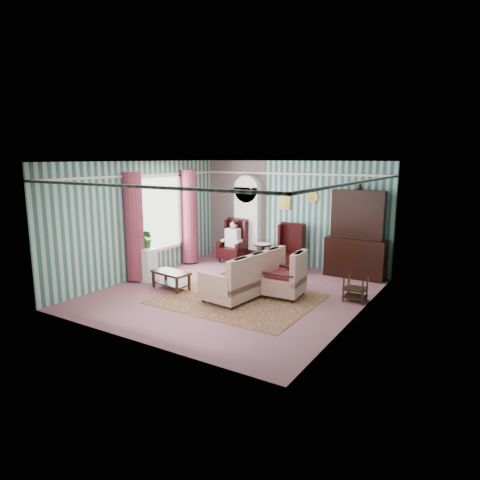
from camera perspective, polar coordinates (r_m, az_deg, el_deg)
The scene contains 17 objects.
floor at distance 9.65m, azimuth -0.84°, elevation -7.08°, with size 6.00×6.00×0.00m, color #90545B.
room_shell at distance 9.72m, azimuth -3.39°, elevation 5.14°, with size 5.53×6.02×2.91m.
bookcase at distance 12.44m, azimuth 0.99°, elevation 2.33°, with size 0.80×0.28×2.24m, color silver.
dresser_hutch at distance 11.02m, azimuth 15.31°, elevation 1.13°, with size 1.50×0.56×2.36m, color black.
wingback_left at distance 12.33m, azimuth -0.95°, elevation -0.09°, with size 0.76×0.80×1.25m, color black.
wingback_right at distance 11.49m, azimuth 6.40°, elevation -0.97°, with size 0.76×0.80×1.25m, color black.
seated_woman at distance 12.34m, azimuth -0.95°, elevation -0.25°, with size 0.44×0.40×1.18m, color beige, non-canonical shape.
round_side_table at distance 12.07m, azimuth 3.04°, elevation -1.92°, with size 0.50×0.50×0.60m, color black.
nest_table at distance 9.37m, azimuth 15.13°, elevation -6.29°, with size 0.45×0.38×0.54m, color black.
plant_stand at distance 10.77m, azimuth -12.55°, elevation -3.21°, with size 0.55×0.35×0.80m, color white.
rug at distance 9.25m, azimuth -0.28°, elevation -7.84°, with size 3.20×2.60×0.01m, color #511B1C.
sofa at distance 9.37m, azimuth 0.49°, elevation -4.65°, with size 2.03×1.12×0.93m, color beige.
floral_armchair at distance 9.29m, azimuth 5.97°, elevation -4.37°, with size 0.85×0.83×1.08m, color #C6B399.
coffee_table at distance 10.01m, azimuth -9.17°, elevation -5.31°, with size 0.92×0.47×0.41m, color black.
potted_plant_a at distance 10.60m, azimuth -13.41°, elevation -0.05°, with size 0.39×0.34×0.43m, color #244D18.
potted_plant_b at distance 10.70m, azimuth -12.19°, elevation 0.12°, with size 0.24×0.20×0.44m, color #164819.
potted_plant_c at distance 10.77m, azimuth -12.65°, elevation 0.06°, with size 0.23×0.23×0.41m, color #28561A.
Camera 1 is at (4.97, -7.71, 2.99)m, focal length 32.00 mm.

